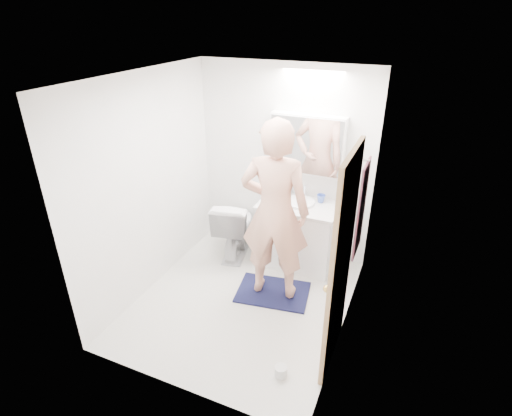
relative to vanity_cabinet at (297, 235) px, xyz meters
The scene contains 23 objects.
floor 1.08m from the vanity_cabinet, 107.33° to the right, with size 2.50×2.50×0.00m, color silver.
ceiling 2.25m from the vanity_cabinet, 107.33° to the right, with size 2.50×2.50×0.00m, color white.
wall_back 0.91m from the vanity_cabinet, 136.58° to the left, with size 2.50×2.50×0.00m, color white.
wall_front 2.38m from the vanity_cabinet, 97.74° to the right, with size 2.50×2.50×0.00m, color white.
wall_left 1.88m from the vanity_cabinet, 145.44° to the right, with size 2.50×2.50×0.00m, color white.
wall_right 1.49m from the vanity_cabinet, 50.38° to the right, with size 2.50×2.50×0.00m, color white.
vanity_cabinet is the anchor object (origin of this frame).
countertop 0.41m from the vanity_cabinet, 90.00° to the right, with size 0.95×0.58×0.04m, color silver.
sink_basin 0.45m from the vanity_cabinet, 90.00° to the left, with size 0.36×0.36×0.03m, color white.
faucet 0.56m from the vanity_cabinet, 90.00° to the left, with size 0.02×0.02×0.16m, color silver.
medicine_cabinet 1.13m from the vanity_cabinet, 90.31° to the left, with size 0.88×0.14×0.70m, color white.
mirror_panel 1.12m from the vanity_cabinet, 90.49° to the left, with size 0.84×0.01×0.66m, color silver.
toilet 0.81m from the vanity_cabinet, behind, with size 0.45×0.78×0.80m, color white.
bath_rug 0.80m from the vanity_cabinet, 93.45° to the right, with size 0.80×0.55×0.02m, color #17133C.
person 0.96m from the vanity_cabinet, 93.45° to the right, with size 0.72×0.47×1.98m, color #DD9E84.
door 1.65m from the vanity_cabinet, 59.36° to the right, with size 0.04×0.80×2.00m, color #A38451.
door_knob 1.86m from the vanity_cabinet, 65.42° to the right, with size 0.06×0.06×0.06m, color gold.
towel 1.13m from the vanity_cabinet, 28.11° to the right, with size 0.02×0.42×1.00m, color #14273E.
towel_hook 1.51m from the vanity_cabinet, 28.52° to the right, with size 0.02×0.02×0.07m, color silver.
soap_bottle_a 0.64m from the vanity_cabinet, 155.55° to the left, with size 0.08×0.08×0.20m, color #C8C381.
soap_bottle_b 0.60m from the vanity_cabinet, 141.27° to the left, with size 0.08×0.08×0.18m, color #5F9ECD.
toothbrush_cup 0.55m from the vanity_cabinet, 35.60° to the left, with size 0.11×0.11×0.10m, color #405FC2.
toilet_paper_roll 1.84m from the vanity_cabinet, 76.14° to the right, with size 0.11×0.11×0.10m, color silver.
Camera 1 is at (1.52, -3.18, 2.92)m, focal length 28.09 mm.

